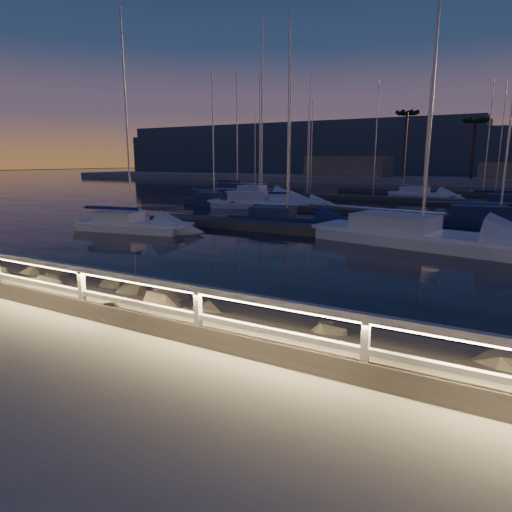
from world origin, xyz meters
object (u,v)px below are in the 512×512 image
object	(u,v)px
sailboat_c	(284,218)
sailboat_f	(259,202)
sailboat_e	(258,193)
sailboat_j	(287,203)
sailboat_n	(421,194)
sailboat_d	(416,234)
sailboat_h	(495,218)
sailboat_b	(129,223)
sailboat_i	(236,191)
guard_rail	(48,273)
sailboat_a	(213,200)

from	to	relation	value
sailboat_c	sailboat_f	bearing A→B (deg)	120.30
sailboat_e	sailboat_j	distance (m)	10.58
sailboat_n	sailboat_e	bearing A→B (deg)	-132.55
sailboat_c	sailboat_d	distance (m)	8.75
sailboat_h	sailboat_d	bearing A→B (deg)	-122.70
sailboat_b	sailboat_d	size ratio (longest dim) A/B	0.67
sailboat_e	sailboat_i	distance (m)	4.15
sailboat_f	sailboat_h	xyz separation A→B (m)	(17.26, -2.04, -0.04)
guard_rail	sailboat_d	size ratio (longest dim) A/B	2.58
sailboat_e	sailboat_i	bearing A→B (deg)	156.66
sailboat_i	sailboat_n	distance (m)	19.54
sailboat_a	sailboat_b	distance (m)	14.90
sailboat_b	sailboat_f	xyz separation A→B (m)	(0.09, 14.34, 0.07)
sailboat_f	sailboat_n	size ratio (longest dim) A/B	1.19
guard_rail	sailboat_f	distance (m)	27.99
sailboat_n	sailboat_i	bearing A→B (deg)	-142.21
guard_rail	sailboat_a	size ratio (longest dim) A/B	3.99
sailboat_d	sailboat_n	world-z (taller)	sailboat_d
guard_rail	sailboat_e	size ratio (longest dim) A/B	3.46
sailboat_c	sailboat_d	size ratio (longest dim) A/B	0.70
sailboat_e	sailboat_b	bearing A→B (deg)	-76.10
sailboat_a	sailboat_h	bearing A→B (deg)	9.39
guard_rail	sailboat_n	xyz separation A→B (m)	(0.13, 43.06, -0.96)
guard_rail	sailboat_h	bearing A→B (deg)	72.30
sailboat_f	sailboat_n	distance (m)	19.33
sailboat_c	sailboat_f	world-z (taller)	sailboat_f
sailboat_a	sailboat_i	world-z (taller)	sailboat_i
sailboat_c	sailboat_d	bearing A→B (deg)	-27.97
sailboat_d	sailboat_i	world-z (taller)	sailboat_d
sailboat_n	sailboat_f	bearing A→B (deg)	-99.81
sailboat_i	sailboat_j	bearing A→B (deg)	-23.37
sailboat_b	sailboat_n	bearing A→B (deg)	62.43
sailboat_i	sailboat_a	bearing A→B (deg)	-49.75
sailboat_j	sailboat_h	bearing A→B (deg)	-28.01
sailboat_f	sailboat_n	bearing A→B (deg)	42.96
sailboat_b	sailboat_j	bearing A→B (deg)	72.48
sailboat_e	sailboat_i	world-z (taller)	sailboat_i
sailboat_a	sailboat_d	world-z (taller)	sailboat_d
sailboat_c	sailboat_n	xyz separation A→B (m)	(3.47, 24.62, 0.02)
sailboat_a	sailboat_j	size ratio (longest dim) A/B	1.00
guard_rail	sailboat_d	distance (m)	16.20
sailboat_b	sailboat_c	bearing A→B (deg)	35.74
guard_rail	sailboat_i	distance (m)	41.49
sailboat_d	sailboat_b	bearing A→B (deg)	-156.14
sailboat_h	sailboat_n	size ratio (longest dim) A/B	1.21
sailboat_b	sailboat_f	world-z (taller)	sailboat_f
sailboat_a	sailboat_j	xyz separation A→B (m)	(6.40, 1.36, -0.02)
sailboat_d	sailboat_f	distance (m)	18.04
sailboat_e	sailboat_j	world-z (taller)	sailboat_e
guard_rail	sailboat_f	size ratio (longest dim) A/B	3.04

